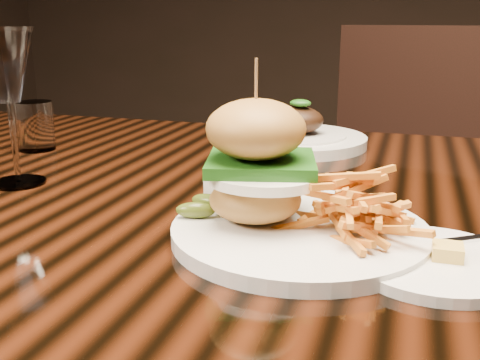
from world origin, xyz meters
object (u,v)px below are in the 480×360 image
(burger_plate, at_px, (295,195))
(chair_far, at_px, (391,179))
(wine_glass, at_px, (6,70))
(far_dish, at_px, (295,136))
(dining_table, at_px, (278,248))

(burger_plate, distance_m, chair_far, 1.07)
(burger_plate, bearing_deg, chair_far, 84.84)
(wine_glass, xyz_separation_m, far_dish, (0.31, 0.35, -0.14))
(wine_glass, height_order, far_dish, wine_glass)
(burger_plate, relative_size, chair_far, 0.27)
(dining_table, height_order, burger_plate, burger_plate)
(dining_table, relative_size, far_dish, 6.41)
(burger_plate, height_order, far_dish, burger_plate)
(dining_table, height_order, chair_far, chair_far)
(chair_far, bearing_deg, far_dish, -83.16)
(far_dish, bearing_deg, chair_far, 75.67)
(burger_plate, xyz_separation_m, wine_glass, (-0.40, 0.08, 0.11))
(dining_table, xyz_separation_m, burger_plate, (0.05, -0.15, 0.12))
(dining_table, bearing_deg, burger_plate, -71.03)
(wine_glass, distance_m, chair_far, 1.12)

